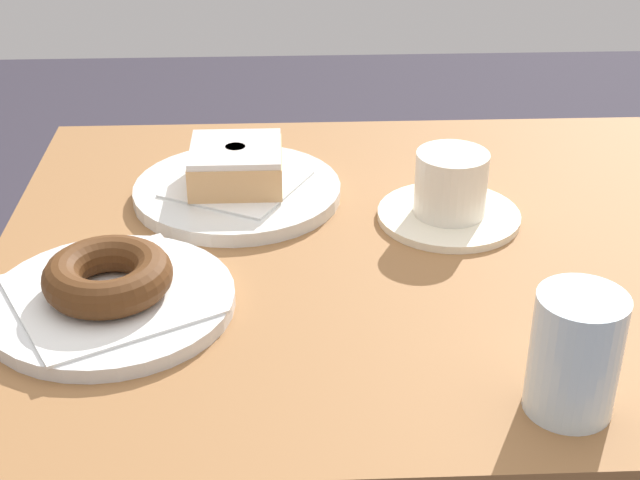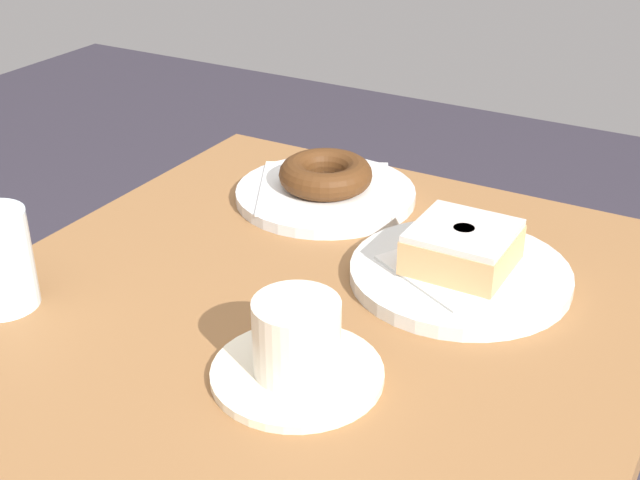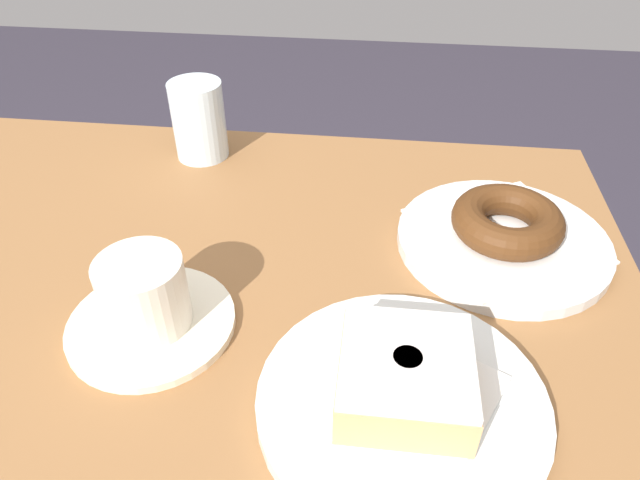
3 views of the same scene
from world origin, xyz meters
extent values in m
cube|color=#8D5F36|center=(0.00, 0.00, 0.74)|extent=(1.12, 0.69, 0.05)
cylinder|color=olive|center=(0.48, 0.26, 0.36)|extent=(0.05, 0.05, 0.72)
cylinder|color=silver|center=(0.42, 0.11, 0.77)|extent=(0.23, 0.23, 0.01)
cube|color=white|center=(0.42, 0.11, 0.78)|extent=(0.22, 0.22, 0.00)
torus|color=#4C2A12|center=(0.42, 0.11, 0.80)|extent=(0.12, 0.12, 0.04)
cylinder|color=silver|center=(0.31, -0.12, 0.78)|extent=(0.24, 0.24, 0.02)
cube|color=white|center=(0.31, -0.12, 0.78)|extent=(0.18, 0.18, 0.00)
cube|color=tan|center=(0.31, -0.12, 0.80)|extent=(0.10, 0.10, 0.04)
cube|color=silver|center=(0.31, -0.12, 0.83)|extent=(0.10, 0.10, 0.01)
cylinder|color=tan|center=(0.31, -0.12, 0.83)|extent=(0.02, 0.02, 0.00)
cylinder|color=#F1E6C8|center=(0.08, -0.05, 0.77)|extent=(0.16, 0.16, 0.01)
cylinder|color=silver|center=(0.08, -0.05, 0.81)|extent=(0.08, 0.08, 0.07)
cylinder|color=black|center=(0.08, -0.05, 0.84)|extent=(0.07, 0.07, 0.00)
camera|label=1|loc=(0.26, 0.84, 1.25)|focal=52.40mm
camera|label=2|loc=(-0.45, -0.38, 1.23)|focal=48.17mm
camera|label=3|loc=(0.28, -0.41, 1.17)|focal=32.25mm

